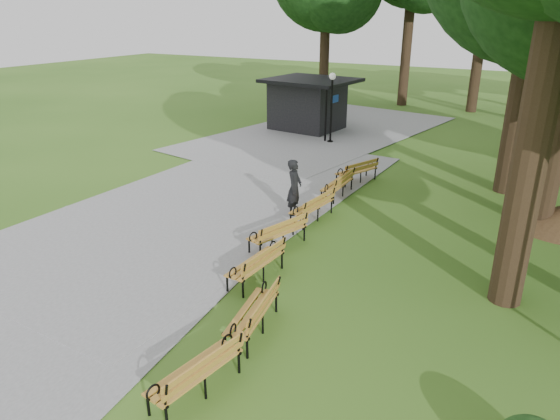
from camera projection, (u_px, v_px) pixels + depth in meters
The scene contains 12 objects.
ground at pixel (269, 259), 13.16m from camera, with size 100.00×100.00×0.00m, color #37651C.
path at pixel (212, 198), 17.39m from camera, with size 12.00×38.00×0.06m, color gray.
person at pixel (294, 188), 15.67m from camera, with size 0.66×0.43×1.80m, color black.
kiosk at pixel (307, 104), 27.05m from camera, with size 4.33×3.77×2.71m, color black, non-canonical shape.
lamp_post at pixel (332, 93), 23.86m from camera, with size 0.32×0.32×3.31m.
bench_0 at pixel (195, 371), 8.40m from camera, with size 1.90×0.64×0.88m, color #B77D2A, non-canonical shape.
bench_1 at pixel (252, 312), 10.04m from camera, with size 1.90×0.64×0.88m, color #B77D2A, non-canonical shape.
bench_2 at pixel (256, 263), 11.99m from camera, with size 1.90×0.64×0.88m, color #B77D2A, non-canonical shape.
bench_3 at pixel (277, 232), 13.67m from camera, with size 1.90×0.64×0.88m, color #B77D2A, non-canonical shape.
bench_4 at pixel (312, 206), 15.49m from camera, with size 1.90×0.64×0.88m, color #B77D2A, non-canonical shape.
bench_5 at pixel (337, 184), 17.44m from camera, with size 1.90×0.64×0.88m, color #B77D2A, non-canonical shape.
bench_6 at pixel (356, 171), 18.89m from camera, with size 1.90×0.64×0.88m, color #B77D2A, non-canonical shape.
Camera 1 is at (5.96, -10.17, 6.00)m, focal length 32.62 mm.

